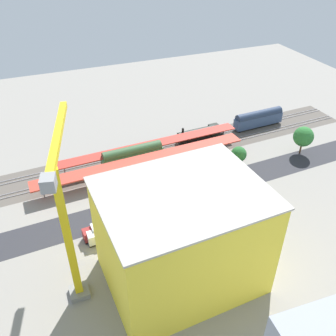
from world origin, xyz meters
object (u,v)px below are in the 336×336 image
at_px(parked_car_3, 182,203).
at_px(street_tree_3, 214,159).
at_px(parked_car_5, 127,216).
at_px(traffic_light, 99,213).
at_px(platform_canopy_near, 143,160).
at_px(locomotive, 201,133).
at_px(street_tree_1, 303,137).
at_px(parked_car_0, 254,183).
at_px(street_tree_0, 239,154).
at_px(freight_coach_far, 133,155).
at_px(construction_building, 182,238).
at_px(parked_car_1, 232,189).
at_px(tower_crane, 66,213).
at_px(box_truck_0, 108,234).
at_px(platform_canopy_far, 150,145).
at_px(box_truck_1, 103,230).
at_px(parked_car_4, 153,207).
at_px(street_tree_2, 212,163).
at_px(parked_car_2, 210,194).
at_px(passenger_coach, 258,118).

xyz_separation_m(parked_car_3, street_tree_3, (-13.55, -9.10, 4.12)).
xyz_separation_m(parked_car_5, traffic_light, (6.70, 0.74, 3.69)).
distance_m(platform_canopy_near, street_tree_3, 19.62).
xyz_separation_m(locomotive, street_tree_1, (-24.06, 19.42, 3.88)).
distance_m(parked_car_0, street_tree_0, 9.26).
distance_m(freight_coach_far, parked_car_5, 23.34).
xyz_separation_m(parked_car_5, construction_building, (-5.09, 20.27, 9.80)).
bearing_deg(street_tree_1, parked_car_1, 16.86).
distance_m(parked_car_0, street_tree_1, 24.07).
height_order(platform_canopy_near, traffic_light, traffic_light).
relative_size(tower_crane, street_tree_3, 4.26).
xyz_separation_m(locomotive, parked_car_0, (-2.13, 28.00, -1.10)).
height_order(freight_coach_far, tower_crane, tower_crane).
relative_size(parked_car_1, box_truck_0, 0.51).
relative_size(tower_crane, box_truck_0, 3.57).
bearing_deg(parked_car_5, box_truck_0, 40.00).
bearing_deg(parked_car_1, locomotive, -99.92).
distance_m(platform_canopy_far, locomotive, 19.58).
distance_m(freight_coach_far, construction_building, 42.70).
relative_size(parked_car_3, street_tree_0, 0.58).
relative_size(box_truck_0, box_truck_1, 0.98).
height_order(tower_crane, traffic_light, tower_crane).
xyz_separation_m(freight_coach_far, street_tree_3, (-19.48, 12.94, 1.68)).
bearing_deg(street_tree_1, parked_car_0, 21.37).
xyz_separation_m(parked_car_4, parked_car_5, (6.91, 0.58, -0.04)).
xyz_separation_m(platform_canopy_near, tower_crane, (24.12, 31.90, 14.54)).
height_order(platform_canopy_near, street_tree_2, street_tree_2).
distance_m(street_tree_2, traffic_light, 34.32).
xyz_separation_m(parked_car_0, street_tree_1, (-21.93, -8.58, 4.98)).
xyz_separation_m(box_truck_1, street_tree_0, (-41.73, -11.55, 3.31)).
relative_size(street_tree_0, street_tree_2, 0.98).
distance_m(parked_car_2, construction_building, 28.29).
height_order(passenger_coach, street_tree_0, street_tree_0).
height_order(passenger_coach, box_truck_0, passenger_coach).
height_order(parked_car_5, street_tree_1, street_tree_1).
bearing_deg(tower_crane, box_truck_1, -122.91).
bearing_deg(parked_car_3, locomotive, -124.03).
distance_m(platform_canopy_far, parked_car_3, 24.34).
relative_size(platform_canopy_far, parked_car_1, 12.79).
bearing_deg(platform_canopy_far, box_truck_1, 52.15).
height_order(construction_building, box_truck_1, construction_building).
bearing_deg(box_truck_0, freight_coach_far, -118.14).
relative_size(freight_coach_far, parked_car_1, 4.11).
bearing_deg(parked_car_1, construction_building, 40.61).
height_order(parked_car_5, traffic_light, traffic_light).
relative_size(tower_crane, traffic_light, 4.67).
distance_m(parked_car_2, street_tree_1, 36.64).
xyz_separation_m(box_truck_0, street_tree_2, (-32.47, -12.78, 2.88)).
bearing_deg(parked_car_4, street_tree_3, -158.70).
bearing_deg(tower_crane, construction_building, 164.40).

